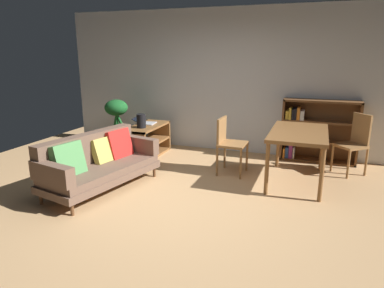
% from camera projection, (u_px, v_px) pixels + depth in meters
% --- Properties ---
extents(ground_plane, '(8.16, 8.16, 0.00)m').
position_uv_depth(ground_plane, '(175.00, 202.00, 4.53)').
color(ground_plane, tan).
extents(back_wall_panel, '(6.80, 0.10, 2.70)m').
position_uv_depth(back_wall_panel, '(229.00, 82.00, 6.63)').
color(back_wall_panel, silver).
rests_on(back_wall_panel, ground_plane).
extents(fabric_couch, '(1.07, 1.86, 0.78)m').
position_uv_depth(fabric_couch, '(97.00, 162.00, 4.92)').
color(fabric_couch, '#56351E').
rests_on(fabric_couch, ground_plane).
extents(media_console, '(0.47, 1.08, 0.58)m').
position_uv_depth(media_console, '(147.00, 141.00, 6.51)').
color(media_console, brown).
rests_on(media_console, ground_plane).
extents(open_laptop, '(0.43, 0.33, 0.10)m').
position_uv_depth(open_laptop, '(145.00, 122.00, 6.58)').
color(open_laptop, silver).
rests_on(open_laptop, media_console).
extents(desk_speaker, '(0.16, 0.16, 0.25)m').
position_uv_depth(desk_speaker, '(141.00, 121.00, 6.20)').
color(desk_speaker, black).
rests_on(desk_speaker, media_console).
extents(potted_floor_plant, '(0.50, 0.46, 0.99)m').
position_uv_depth(potted_floor_plant, '(117.00, 115.00, 6.93)').
color(potted_floor_plant, brown).
rests_on(potted_floor_plant, ground_plane).
extents(dining_table, '(0.80, 1.39, 0.78)m').
position_uv_depth(dining_table, '(299.00, 136.00, 5.08)').
color(dining_table, brown).
rests_on(dining_table, ground_plane).
extents(dining_chair_near, '(0.55, 0.55, 0.96)m').
position_uv_depth(dining_chair_near, '(355.00, 141.00, 5.49)').
color(dining_chair_near, olive).
rests_on(dining_chair_near, ground_plane).
extents(dining_chair_far, '(0.43, 0.47, 0.90)m').
position_uv_depth(dining_chair_far, '(229.00, 141.00, 5.50)').
color(dining_chair_far, olive).
rests_on(dining_chair_far, ground_plane).
extents(bookshelf, '(1.29, 0.30, 1.10)m').
position_uv_depth(bookshelf, '(315.00, 131.00, 6.15)').
color(bookshelf, brown).
rests_on(bookshelf, ground_plane).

